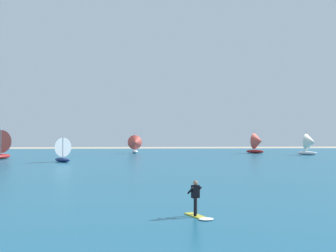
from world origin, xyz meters
TOP-DOWN VIEW (x-y plane):
  - ocean at (0.00, 50.94)m, footprint 160.00×90.00m
  - kitesurfer at (1.75, 12.19)m, footprint 1.29×2.02m
  - sailboat_center_horizon at (-21.79, 56.77)m, footprint 3.78×4.33m
  - sailboat_far_left at (28.43, 63.93)m, footprint 3.74×3.71m
  - sailboat_mid_left at (-2.36, 72.36)m, footprint 2.88×3.37m
  - sailboat_heeled_over at (20.90, 70.49)m, footprint 3.86×3.78m
  - sailboat_near_shore at (-11.89, 49.34)m, footprint 3.26×3.26m

SIDE VIEW (x-z plane):
  - ocean at x=0.00m, z-range 0.00..0.10m
  - kitesurfer at x=1.75m, z-range -0.13..1.54m
  - sailboat_near_shore at x=-11.89m, z-range -0.05..3.64m
  - sailboat_mid_left at x=-2.36m, z-range -0.06..3.82m
  - sailboat_far_left at x=28.43m, z-range -0.08..4.15m
  - sailboat_heeled_over at x=20.90m, z-range -0.08..4.25m
  - sailboat_center_horizon at x=-21.79m, z-range -0.10..4.77m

